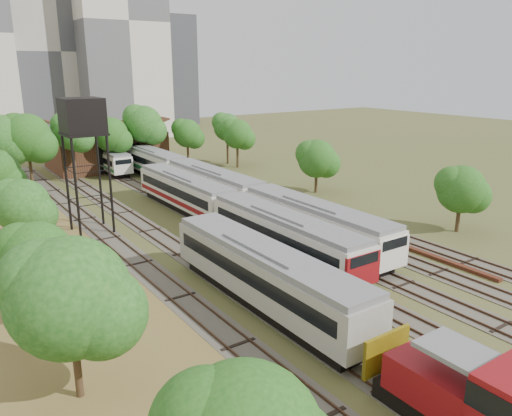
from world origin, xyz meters
TOP-DOWN VIEW (x-y plane):
  - ground at (0.00, 0.00)m, footprint 240.00×240.00m
  - dry_grass_patch at (-18.00, 8.00)m, footprint 14.00×60.00m
  - tracks at (-0.67, 25.00)m, footprint 24.60×80.00m
  - railcar_red_set at (-2.00, 20.63)m, footprint 3.09×34.58m
  - railcar_green_set at (2.00, 30.24)m, footprint 3.15×52.08m
  - railcar_rear at (-2.00, 55.94)m, footprint 2.77×16.08m
  - shunter_locomotive at (-8.00, -8.76)m, footprint 3.08×8.13m
  - old_grey_coach at (-8.00, 6.21)m, footprint 3.25×18.00m
  - water_tower at (-12.51, 27.99)m, footprint 3.59×3.59m
  - rail_pile_far at (8.20, 3.73)m, footprint 0.52×8.37m
  - maintenance_shed at (-1.00, 57.98)m, footprint 16.45×11.55m
  - tree_band_left at (-20.10, 15.73)m, footprint 8.10×56.17m
  - tree_band_far at (-5.03, 50.07)m, footprint 37.64×8.97m
  - tree_band_right at (15.44, 27.53)m, footprint 5.45×42.64m
  - tower_centre at (2.00, 100.00)m, footprint 20.00×18.00m
  - tower_right at (14.00, 92.00)m, footprint 18.00×16.00m
  - tower_far_right at (34.00, 110.00)m, footprint 12.00×12.00m

SIDE VIEW (x-z plane):
  - ground at x=0.00m, z-range 0.00..0.00m
  - dry_grass_patch at x=-18.00m, z-range 0.00..0.04m
  - tracks at x=-0.67m, z-range -0.05..0.14m
  - rail_pile_far at x=8.20m, z-range 0.00..0.27m
  - railcar_rear at x=-2.00m, z-range 0.10..3.51m
  - shunter_locomotive at x=-8.00m, z-range -0.04..3.99m
  - railcar_red_set at x=-2.00m, z-range 0.11..3.94m
  - railcar_green_set at x=2.00m, z-range 0.11..4.01m
  - old_grey_coach at x=-8.00m, z-range 0.18..4.21m
  - maintenance_shed at x=-1.00m, z-range -0.87..6.70m
  - tree_band_right at x=15.44m, z-range 0.78..8.19m
  - tree_band_left at x=-20.10m, z-range 0.86..9.15m
  - tree_band_far at x=-5.03m, z-range 1.59..11.24m
  - water_tower at x=-12.51m, z-range 4.26..16.65m
  - tower_far_right at x=34.00m, z-range 0.00..28.00m
  - tower_centre at x=2.00m, z-range 0.00..36.00m
  - tower_right at x=14.00m, z-range 0.00..48.00m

